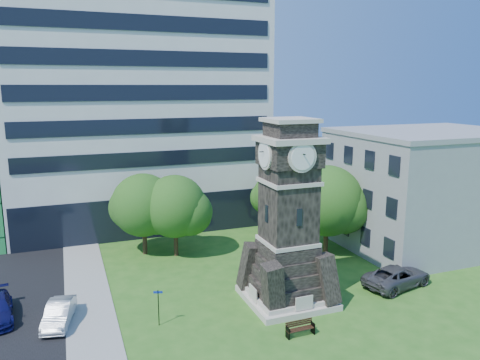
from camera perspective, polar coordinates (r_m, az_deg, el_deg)
name	(u,v)px	position (r m, az deg, el deg)	size (l,w,h in m)	color
ground	(257,322)	(29.98, 2.09, -16.87)	(160.00, 160.00, 0.00)	#2A611B
sidewalk	(90,311)	(32.54, -17.81, -14.99)	(3.00, 70.00, 0.06)	gray
clock_tower	(288,225)	(30.81, 5.87, -5.48)	(5.40, 5.40, 12.22)	beige
office_tall	(133,86)	(50.65, -12.96, 11.13)	(26.20, 15.11, 28.60)	white
office_low	(428,188)	(45.21, 21.89, -0.91)	(15.20, 12.20, 10.40)	gray
car_street_mid	(59,313)	(31.43, -21.20, -14.93)	(1.40, 4.02, 1.32)	silver
car_east_lot	(397,276)	(36.14, 18.61, -11.06)	(2.50, 5.43, 1.51)	#48474C
park_bench	(300,328)	(28.54, 7.32, -17.43)	(1.74, 0.46, 0.90)	black
street_sign	(158,303)	(29.33, -9.92, -14.60)	(0.55, 0.05, 2.28)	black
tree_nw	(144,207)	(40.41, -11.60, -3.23)	(5.90, 5.37, 7.01)	#332114
tree_nc	(176,208)	(39.55, -7.83, -3.43)	(5.81, 5.28, 6.97)	#332114
tree_ne	(277,197)	(44.82, 4.49, -2.12)	(4.89, 4.45, 6.14)	#332114
tree_east	(328,203)	(40.47, 10.67, -2.75)	(6.66, 6.06, 7.66)	#332114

